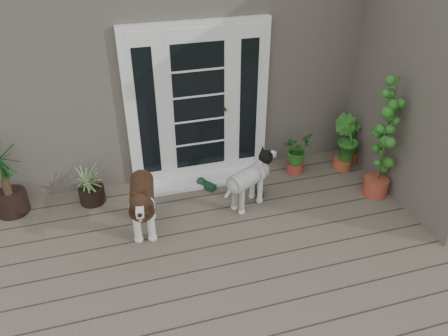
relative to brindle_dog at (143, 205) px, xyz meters
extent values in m
cube|color=#6B5B4C|center=(1.13, -1.17, -0.43)|extent=(6.20, 4.60, 0.12)
cube|color=#665E54|center=(1.13, 3.08, 1.06)|extent=(7.40, 4.00, 3.10)
cube|color=white|center=(0.93, 1.03, 0.70)|extent=(1.90, 0.14, 2.15)
cube|color=white|center=(0.93, 0.83, -0.35)|extent=(1.60, 0.40, 0.05)
imported|color=#23661D|center=(2.24, 0.68, -0.11)|extent=(0.57, 0.57, 0.52)
imported|color=#184C15|center=(2.95, 0.59, -0.07)|extent=(0.56, 0.56, 0.60)
imported|color=#205D1A|center=(3.17, 0.77, -0.13)|extent=(0.32, 0.32, 0.49)
camera|label=1|loc=(-0.26, -4.20, 3.05)|focal=35.42mm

